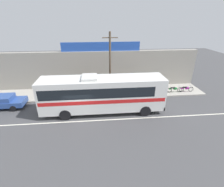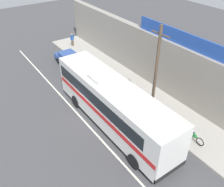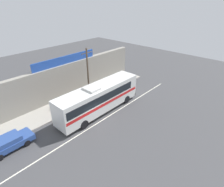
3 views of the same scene
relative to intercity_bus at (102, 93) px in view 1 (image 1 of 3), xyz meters
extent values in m
plane|color=#444447|center=(-2.21, -0.81, -2.07)|extent=(70.00, 70.00, 0.00)
cube|color=#A8A399|center=(-2.21, 4.39, -2.00)|extent=(30.00, 3.60, 0.14)
cube|color=gray|center=(-2.21, 6.54, 0.33)|extent=(30.00, 0.70, 4.80)
cube|color=#234CAD|center=(0.23, 6.54, 3.28)|extent=(9.76, 0.12, 1.10)
cube|color=silver|center=(-2.21, -1.61, -2.06)|extent=(30.00, 0.14, 0.01)
cube|color=silver|center=(0.08, 0.00, -0.07)|extent=(11.77, 2.53, 3.10)
cube|color=black|center=(-0.39, 0.00, 0.48)|extent=(10.36, 2.55, 0.96)
cube|color=red|center=(0.08, 0.00, -0.37)|extent=(11.54, 2.55, 0.36)
cube|color=black|center=(5.94, 0.00, 0.38)|extent=(0.04, 2.28, 1.40)
cube|color=black|center=(5.93, 0.00, -1.44)|extent=(0.12, 2.53, 0.36)
cube|color=silver|center=(-1.09, 0.00, 1.60)|extent=(1.40, 1.77, 0.24)
cylinder|color=black|center=(4.09, 1.18, -1.55)|extent=(1.04, 0.32, 1.04)
cylinder|color=black|center=(4.09, -1.18, -1.55)|extent=(1.04, 0.32, 1.04)
cylinder|color=black|center=(-3.45, 1.18, -1.55)|extent=(1.04, 0.32, 1.04)
cylinder|color=black|center=(-3.45, -1.18, -1.55)|extent=(1.04, 0.32, 1.04)
cube|color=#2D4C93|center=(-10.20, 1.68, -1.46)|extent=(4.33, 1.76, 0.56)
cube|color=#2D4C93|center=(-10.30, 1.68, -0.94)|extent=(2.25, 1.59, 0.48)
cube|color=black|center=(-9.46, 1.68, -0.97)|extent=(0.21, 1.48, 0.34)
cylinder|color=black|center=(-8.94, 2.52, -1.76)|extent=(0.62, 0.20, 0.62)
cylinder|color=black|center=(-8.94, 0.85, -1.76)|extent=(0.62, 0.20, 0.62)
cylinder|color=brown|center=(1.06, 3.01, 1.70)|extent=(0.22, 0.22, 7.24)
cylinder|color=brown|center=(1.06, 3.01, 4.72)|extent=(1.60, 0.10, 0.10)
torus|color=black|center=(9.80, 3.49, -1.62)|extent=(0.62, 0.06, 0.62)
torus|color=black|center=(8.46, 3.49, -1.62)|extent=(0.62, 0.06, 0.62)
cylinder|color=silver|center=(9.72, 3.49, -1.32)|extent=(0.34, 0.04, 0.65)
cylinder|color=silver|center=(9.62, 3.49, -1.00)|extent=(0.03, 0.56, 0.03)
ellipsoid|color=#237F38|center=(9.20, 3.49, -1.44)|extent=(0.56, 0.22, 0.34)
cube|color=black|center=(8.89, 3.49, -1.32)|extent=(0.52, 0.20, 0.10)
ellipsoid|color=#237F38|center=(8.52, 3.49, -1.48)|extent=(0.36, 0.14, 0.16)
torus|color=black|center=(11.27, 3.50, -1.62)|extent=(0.62, 0.06, 0.62)
torus|color=black|center=(10.03, 3.50, -1.62)|extent=(0.62, 0.06, 0.62)
cylinder|color=silver|center=(11.19, 3.50, -1.32)|extent=(0.34, 0.04, 0.65)
cylinder|color=silver|center=(11.09, 3.50, -1.00)|extent=(0.03, 0.56, 0.03)
ellipsoid|color=#991E8C|center=(10.71, 3.50, -1.44)|extent=(0.56, 0.22, 0.34)
cube|color=black|center=(10.43, 3.50, -1.32)|extent=(0.52, 0.20, 0.10)
ellipsoid|color=#991E8C|center=(10.09, 3.50, -1.48)|extent=(0.36, 0.14, 0.16)
torus|color=black|center=(5.33, 3.50, -1.62)|extent=(0.62, 0.06, 0.62)
torus|color=black|center=(4.10, 3.50, -1.62)|extent=(0.62, 0.06, 0.62)
cylinder|color=silver|center=(5.25, 3.50, -1.32)|extent=(0.34, 0.04, 0.65)
cylinder|color=silver|center=(5.15, 3.50, -1.00)|extent=(0.03, 0.56, 0.03)
ellipsoid|color=#237F38|center=(4.78, 3.50, -1.44)|extent=(0.56, 0.22, 0.34)
cube|color=black|center=(4.50, 3.50, -1.32)|extent=(0.52, 0.20, 0.10)
ellipsoid|color=#237F38|center=(4.16, 3.50, -1.48)|extent=(0.36, 0.14, 0.16)
camera|label=1|loc=(-0.37, -14.44, 6.64)|focal=26.44mm
camera|label=2|loc=(11.20, -7.88, 10.28)|focal=38.35mm
camera|label=3|loc=(-13.45, -14.49, 11.02)|focal=29.67mm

